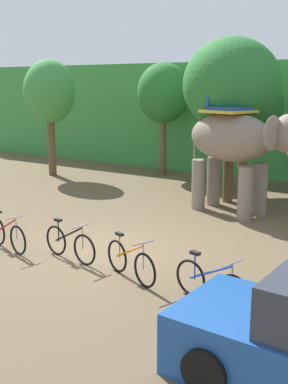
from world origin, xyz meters
The scene contains 11 objects.
ground_plane centered at (0.00, 0.00, 0.00)m, with size 80.00×80.00×0.00m, color brown.
foliage_hedge centered at (0.00, 13.59, 2.44)m, with size 36.00×6.00×4.89m, color #3D8E42.
tree_left centered at (-8.01, 6.58, 3.59)m, with size 2.20×2.20×4.98m.
tree_center_left centered at (-3.94, 9.29, 3.54)m, with size 2.26×2.26×4.86m.
tree_center centered at (0.35, 7.81, 3.13)m, with size 2.69×2.69×4.54m.
tree_right centered at (0.50, 6.20, 3.90)m, with size 3.19×3.19×5.44m.
elephant centered at (1.39, 4.87, 2.20)m, with size 4.25×2.48×3.78m.
bike_red centered at (-1.95, -1.32, 0.39)m, with size 1.68×0.58×0.92m.
bike_black centered at (-0.21, -1.03, 0.39)m, with size 1.70×0.52×0.92m.
bike_orange centered at (1.60, -1.20, 0.39)m, with size 1.62×0.73×0.92m.
bike_blue centered at (3.48, -1.33, 0.39)m, with size 1.68×0.58×0.92m.
Camera 1 is at (6.98, -8.89, 3.94)m, focal length 45.34 mm.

